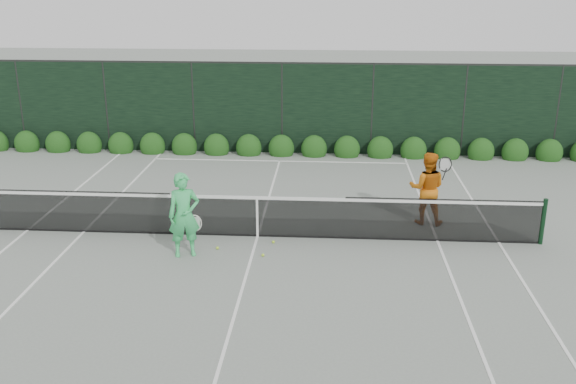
{
  "coord_description": "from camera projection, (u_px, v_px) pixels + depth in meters",
  "views": [
    {
      "loc": [
        1.62,
        -13.65,
        5.7
      ],
      "look_at": [
        0.69,
        0.3,
        1.0
      ],
      "focal_mm": 40.0,
      "sensor_mm": 36.0,
      "label": 1
    }
  ],
  "objects": [
    {
      "name": "hedge_row",
      "position": [
        281.0,
        148.0,
        21.52
      ],
      "size": [
        31.66,
        0.65,
        0.94
      ],
      "color": "#133C10",
      "rests_on": "ground"
    },
    {
      "name": "tennis_balls",
      "position": [
        230.0,
        244.0,
        14.35
      ],
      "size": [
        2.53,
        1.31,
        0.07
      ],
      "color": "#B6E332",
      "rests_on": "ground"
    },
    {
      "name": "tennis_net",
      "position": [
        256.0,
        215.0,
        14.67
      ],
      "size": [
        12.9,
        0.1,
        1.07
      ],
      "color": "#11341B",
      "rests_on": "ground"
    },
    {
      "name": "windscreen_fence",
      "position": [
        240.0,
        217.0,
        11.79
      ],
      "size": [
        32.0,
        21.07,
        3.06
      ],
      "color": "black",
      "rests_on": "ground"
    },
    {
      "name": "ground",
      "position": [
        258.0,
        236.0,
        14.83
      ],
      "size": [
        80.0,
        80.0,
        0.0
      ],
      "primitive_type": "plane",
      "color": "gray",
      "rests_on": "ground"
    },
    {
      "name": "player_woman",
      "position": [
        184.0,
        215.0,
        13.56
      ],
      "size": [
        0.77,
        0.63,
        1.83
      ],
      "rotation": [
        0.0,
        0.0,
        0.32
      ],
      "color": "#3BCC6B",
      "rests_on": "ground"
    },
    {
      "name": "court_lines",
      "position": [
        258.0,
        236.0,
        14.83
      ],
      "size": [
        11.03,
        23.83,
        0.01
      ],
      "color": "white",
      "rests_on": "ground"
    },
    {
      "name": "player_man",
      "position": [
        427.0,
        188.0,
        15.38
      ],
      "size": [
        0.98,
        0.8,
        1.77
      ],
      "rotation": [
        0.0,
        0.0,
        2.99
      ],
      "color": "orange",
      "rests_on": "ground"
    }
  ]
}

